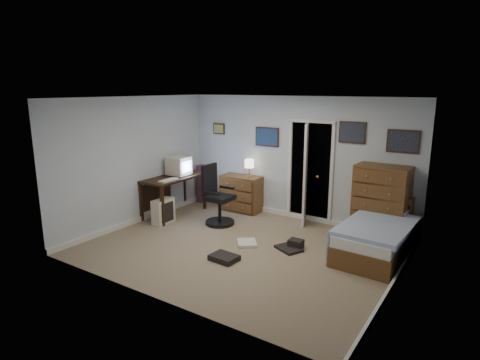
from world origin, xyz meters
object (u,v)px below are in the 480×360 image
object	(u,v)px
low_dresser	(241,193)
computer_desk	(170,185)
bed	(377,238)
office_chair	(217,201)
tall_dresser	(381,203)

from	to	relation	value
low_dresser	computer_desk	bearing A→B (deg)	-140.23
bed	computer_desk	bearing A→B (deg)	-173.95
office_chair	tall_dresser	xyz separation A→B (m)	(2.91, 0.96, 0.21)
computer_desk	low_dresser	world-z (taller)	computer_desk
office_chair	low_dresser	size ratio (longest dim) A/B	1.34
office_chair	low_dresser	world-z (taller)	office_chair
computer_desk	bed	world-z (taller)	computer_desk
computer_desk	low_dresser	distance (m)	1.55
office_chair	bed	size ratio (longest dim) A/B	0.62
computer_desk	office_chair	bearing A→B (deg)	0.24
low_dresser	bed	distance (m)	3.24
low_dresser	tall_dresser	world-z (taller)	tall_dresser
low_dresser	tall_dresser	distance (m)	2.99
office_chair	low_dresser	bearing A→B (deg)	92.68
computer_desk	bed	distance (m)	4.31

